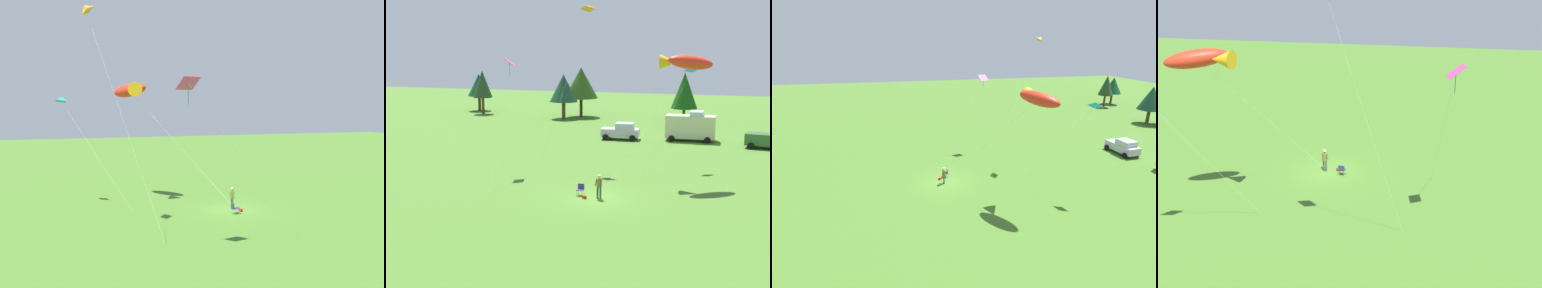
% 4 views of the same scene
% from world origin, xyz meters
% --- Properties ---
extents(ground_plane, '(160.00, 160.00, 0.00)m').
position_xyz_m(ground_plane, '(0.00, 0.00, 0.00)').
color(ground_plane, '#457227').
extents(person_kite_flyer, '(0.56, 0.39, 1.74)m').
position_xyz_m(person_kite_flyer, '(0.18, -0.10, 1.02)').
color(person_kite_flyer, '#39503E').
rests_on(person_kite_flyer, ground).
extents(folding_chair, '(0.48, 0.48, 0.82)m').
position_xyz_m(folding_chair, '(-1.29, 0.36, 0.49)').
color(folding_chair, navy).
rests_on(folding_chair, ground).
extents(backpack_on_grass, '(0.38, 0.39, 0.22)m').
position_xyz_m(backpack_on_grass, '(-0.81, -0.37, 0.11)').
color(backpack_on_grass, red).
rests_on(backpack_on_grass, ground).
extents(car_silver_compact, '(4.31, 2.43, 1.89)m').
position_xyz_m(car_silver_compact, '(-3.18, 23.40, 0.95)').
color(car_silver_compact, '#B7B0C5').
rests_on(car_silver_compact, ground).
extents(kite_large_fish, '(7.41, 8.77, 10.06)m').
position_xyz_m(kite_large_fish, '(5.18, 6.85, 9.31)').
color(kite_large_fish, red).
rests_on(kite_large_fish, ground).
extents(kite_diamond_rainbow, '(2.07, 8.25, 9.56)m').
position_xyz_m(kite_diamond_rainbow, '(-9.28, 6.39, 8.97)').
color(kite_diamond_rainbow, '#D94094').
rests_on(kite_diamond_rainbow, ground).
extents(kite_delta_teal, '(3.89, 5.46, 8.80)m').
position_xyz_m(kite_delta_teal, '(5.19, 12.25, 8.51)').
color(kite_delta_teal, teal).
rests_on(kite_delta_teal, ground).
extents(kite_delta_orange, '(3.91, 4.50, 14.13)m').
position_xyz_m(kite_delta_orange, '(-3.72, 11.21, 13.73)').
color(kite_delta_orange, orange).
rests_on(kite_delta_orange, ground).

